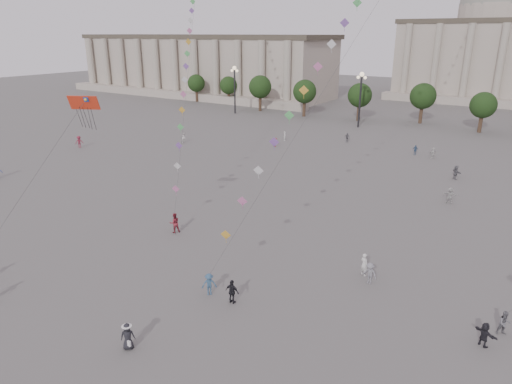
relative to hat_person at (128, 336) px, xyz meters
The scene contains 25 objects.
ground 2.20m from the hat_person, 41.07° to the left, with size 360.00×360.00×0.00m, color #575552.
hall_west 120.51m from the hat_person, 127.66° to the left, with size 84.00×26.22×17.20m.
hall_central 131.23m from the hat_person, 89.33° to the left, with size 48.30×34.30×35.50m.
tree_row 79.46m from the hat_person, 88.91° to the left, with size 137.12×5.12×8.00m.
lamp_post_far_west 83.78m from the hat_person, 121.37° to the left, with size 2.00×0.90×10.65m.
lamp_post_mid_west 72.87m from the hat_person, 100.71° to the left, with size 2.00×0.90×10.65m.
person_crowd_0 55.58m from the hat_person, 88.14° to the left, with size 0.88×0.37×1.50m, color #334F74.
person_crowd_1 53.93m from the hat_person, 128.21° to the left, with size 0.83×0.65×1.70m, color silver.
person_crowd_2 54.39m from the hat_person, 146.15° to the left, with size 1.24×0.71×1.91m, color maroon.
person_crowd_3 21.11m from the hat_person, 33.92° to the left, with size 1.45×0.46×1.57m, color #222127.
person_crowd_4 55.06m from the hat_person, 85.24° to the left, with size 1.50×0.48×1.62m, color silver.
person_crowd_6 17.66m from the hat_person, 58.26° to the left, with size 1.08×0.62×1.67m, color slate.
person_crowd_7 37.78m from the hat_person, 73.58° to the left, with size 1.66×0.53×1.79m, color #BCBBB7.
person_crowd_10 56.58m from the hat_person, 110.40° to the left, with size 0.58×0.38×1.59m, color silver.
person_crowd_12 46.81m from the hat_person, 78.33° to the left, with size 1.65×0.53×1.78m, color #5D5D61.
person_crowd_13 18.06m from the hat_person, 61.93° to the left, with size 0.67×0.44×1.83m, color silver.
person_crowd_16 58.68m from the hat_person, 100.04° to the left, with size 0.94×0.39×1.61m, color #59585C.
person_crowd_17 51.79m from the hat_person, 111.22° to the left, with size 0.96×0.55×1.48m, color maroon.
tourist_4 7.63m from the hat_person, 72.50° to the left, with size 1.03×0.43×1.77m, color black.
kite_flyer_0 16.68m from the hat_person, 123.38° to the left, with size 0.93×0.73×1.92m, color maroon.
kite_flyer_1 7.27m from the hat_person, 87.77° to the left, with size 1.07×0.61×1.66m, color #325271.
kite_flyer_2 22.89m from the hat_person, 36.60° to the left, with size 0.77×0.60×1.59m, color #5F5E63.
hat_person is the anchor object (origin of this frame).
dragon_kite 15.97m from the hat_person, 148.27° to the left, with size 3.99×4.06×14.40m.
kite_train_west 48.24m from the hat_person, 124.50° to the left, with size 29.88×41.57×63.23m.
Camera 1 is at (17.09, -15.97, 17.70)m, focal length 32.00 mm.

